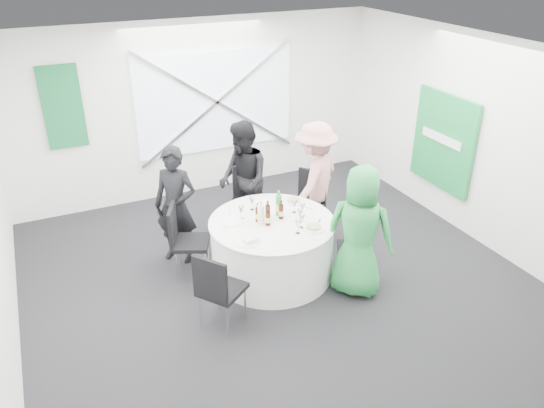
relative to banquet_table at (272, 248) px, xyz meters
name	(u,v)px	position (x,y,z in m)	size (l,w,h in m)	color
floor	(279,281)	(0.00, -0.20, -0.38)	(6.00, 6.00, 0.00)	black
ceiling	(280,55)	(0.00, -0.20, 2.42)	(6.00, 6.00, 0.00)	white
wall_back	(198,109)	(0.00, 2.80, 1.02)	(6.00, 6.00, 0.00)	white
wall_front	(470,346)	(0.00, -3.20, 1.02)	(6.00, 6.00, 0.00)	white
wall_right	(479,141)	(3.00, -0.20, 1.02)	(6.00, 6.00, 0.00)	white
window_panel	(216,101)	(0.30, 2.76, 1.12)	(2.60, 0.03, 1.60)	white
window_brace_a	(217,102)	(0.30, 2.72, 1.12)	(0.05, 0.05, 3.16)	silver
window_brace_b	(217,102)	(0.30, 2.72, 1.12)	(0.05, 0.05, 3.16)	silver
green_banner	(63,107)	(-2.00, 2.75, 1.32)	(0.55, 0.04, 1.20)	#146835
green_sign	(443,141)	(2.94, 0.40, 0.82)	(0.05, 1.20, 1.40)	#18883C
banquet_table	(272,248)	(0.00, 0.00, 0.00)	(1.56, 1.56, 0.76)	white
chair_back	(250,195)	(0.17, 1.12, 0.21)	(0.52, 0.53, 1.00)	black
chair_back_left	(183,236)	(-1.01, 0.44, 0.19)	(0.58, 0.58, 0.97)	black
chair_back_right	(309,199)	(0.88, 0.67, 0.19)	(0.62, 0.62, 0.97)	black
chair_front_right	(359,244)	(0.95, -0.53, 0.10)	(0.52, 0.51, 0.83)	black
chair_front_left	(217,286)	(-0.98, -0.73, 0.19)	(0.62, 0.61, 0.97)	black
person_man_back_left	(176,206)	(-0.97, 0.85, 0.41)	(0.58, 0.38, 1.58)	black
person_man_back	(243,180)	(0.09, 1.14, 0.45)	(0.81, 0.44, 1.66)	black
person_woman_pink	(315,180)	(1.00, 0.72, 0.45)	(1.07, 0.50, 1.66)	#D68A8B
person_woman_green	(359,232)	(0.77, -0.75, 0.44)	(0.80, 0.52, 1.64)	green
plate_back	(251,202)	(-0.04, 0.57, 0.39)	(0.25, 0.25, 0.01)	white
plate_back_left	(232,221)	(-0.45, 0.20, 0.39)	(0.28, 0.28, 0.01)	white
plate_back_right	(294,201)	(0.48, 0.36, 0.40)	(0.26, 0.26, 0.04)	white
plate_front_right	(314,227)	(0.38, -0.37, 0.40)	(0.26, 0.26, 0.04)	white
plate_front_left	(248,241)	(-0.46, -0.32, 0.39)	(0.28, 0.28, 0.01)	white
napkin	(251,239)	(-0.43, -0.35, 0.42)	(0.17, 0.11, 0.05)	white
beer_bottle_a	(258,214)	(-0.15, 0.08, 0.47)	(0.06, 0.06, 0.25)	#3A170A
beer_bottle_b	(268,213)	(-0.03, 0.06, 0.48)	(0.06, 0.06, 0.26)	#3A170A
beer_bottle_c	(281,212)	(0.13, 0.02, 0.47)	(0.06, 0.06, 0.25)	#3A170A
beer_bottle_d	(268,218)	(-0.08, -0.06, 0.47)	(0.06, 0.06, 0.25)	#3A170A
green_water_bottle	(279,205)	(0.15, 0.12, 0.51)	(0.08, 0.08, 0.33)	green
clear_water_bottle	(261,215)	(-0.15, 0.01, 0.50)	(0.08, 0.08, 0.31)	white
wine_glass_a	(302,218)	(0.26, -0.29, 0.50)	(0.07, 0.07, 0.17)	white
wine_glass_b	(302,207)	(0.40, -0.03, 0.50)	(0.07, 0.07, 0.17)	white
wine_glass_c	(252,201)	(-0.10, 0.39, 0.50)	(0.07, 0.07, 0.17)	white
wine_glass_d	(298,224)	(0.15, -0.39, 0.50)	(0.07, 0.07, 0.17)	white
wine_glass_e	(300,213)	(0.30, -0.15, 0.50)	(0.07, 0.07, 0.17)	white
wine_glass_f	(294,203)	(0.36, 0.10, 0.50)	(0.07, 0.07, 0.17)	white
wine_glass_g	(241,210)	(-0.31, 0.22, 0.50)	(0.07, 0.07, 0.17)	white
fork_a	(229,213)	(-0.40, 0.42, 0.38)	(0.01, 0.15, 0.01)	silver
knife_a	(225,225)	(-0.56, 0.14, 0.38)	(0.01, 0.15, 0.01)	silver
fork_b	(314,233)	(0.33, -0.47, 0.38)	(0.01, 0.15, 0.01)	silver
knife_b	(319,221)	(0.52, -0.25, 0.38)	(0.01, 0.15, 0.01)	silver
fork_c	(307,208)	(0.56, 0.13, 0.38)	(0.01, 0.15, 0.01)	silver
knife_c	(281,201)	(0.35, 0.46, 0.38)	(0.01, 0.15, 0.01)	silver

